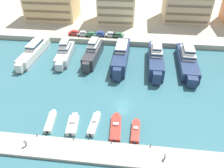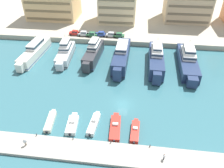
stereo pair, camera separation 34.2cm
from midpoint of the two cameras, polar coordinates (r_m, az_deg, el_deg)
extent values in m
plane|color=#336670|center=(54.30, 2.99, -5.32)|extent=(400.00, 400.00, 0.00)
cube|color=#ADA38E|center=(114.09, 5.91, 17.90)|extent=(180.00, 70.00, 1.83)
cube|color=#9E998E|center=(43.89, 1.33, -17.90)|extent=(120.00, 5.16, 0.61)
cube|color=silver|center=(78.03, -19.34, 7.80)|extent=(4.54, 18.36, 3.16)
cube|color=silver|center=(70.62, -22.78, 4.00)|extent=(2.12, 1.95, 2.68)
cube|color=#334C7F|center=(78.48, -19.20, 7.14)|extent=(4.58, 18.54, 0.24)
cube|color=white|center=(78.07, -19.26, 9.84)|extent=(3.24, 7.77, 1.69)
cube|color=#233342|center=(78.00, -19.29, 9.95)|extent=(3.28, 7.85, 0.61)
cylinder|color=silver|center=(78.29, -19.15, 11.36)|extent=(0.16, 0.16, 1.80)
cube|color=silver|center=(85.89, -16.50, 10.41)|extent=(3.19, 1.04, 0.20)
cube|color=silver|center=(74.56, -11.89, 7.66)|extent=(4.99, 14.28, 2.84)
cube|color=silver|center=(67.90, -13.34, 4.54)|extent=(2.33, 2.14, 2.41)
cube|color=black|center=(74.99, -11.80, 7.04)|extent=(5.04, 14.43, 0.24)
cube|color=white|center=(74.50, -11.91, 9.51)|extent=(3.52, 6.10, 1.50)
cube|color=#233342|center=(74.44, -11.93, 9.62)|extent=(3.57, 6.16, 0.54)
cube|color=white|center=(73.89, -12.05, 10.51)|extent=(2.75, 4.76, 1.37)
cube|color=#233342|center=(73.84, -12.06, 10.61)|extent=(2.78, 4.81, 0.49)
cylinder|color=silver|center=(74.03, -12.05, 11.91)|extent=(0.16, 0.16, 1.80)
cube|color=silver|center=(81.30, -10.67, 9.76)|extent=(3.44, 1.14, 0.20)
cube|color=#333338|center=(72.38, -4.69, 7.82)|extent=(4.70, 15.62, 3.68)
cube|color=#333338|center=(65.22, -6.57, 4.40)|extent=(2.17, 2.00, 3.13)
cube|color=#334C7F|center=(72.95, -4.65, 6.99)|extent=(4.74, 15.78, 0.24)
cube|color=white|center=(72.23, -4.56, 10.04)|extent=(3.32, 6.65, 1.44)
cube|color=#233342|center=(72.16, -4.56, 10.14)|extent=(3.36, 6.71, 0.52)
cube|color=white|center=(71.66, -4.61, 11.00)|extent=(2.59, 5.18, 1.23)
cube|color=#233342|center=(71.61, -4.61, 11.09)|extent=(2.62, 5.24, 0.44)
cylinder|color=silver|center=(71.90, -4.47, 12.41)|extent=(0.16, 0.16, 1.80)
cube|color=#333338|center=(79.79, -3.18, 10.01)|extent=(3.23, 1.10, 0.20)
cube|color=navy|center=(69.98, 2.61, 7.16)|extent=(4.65, 19.08, 4.32)
cube|color=navy|center=(61.01, 1.54, 2.60)|extent=(2.36, 2.16, 3.67)
cube|color=black|center=(70.67, 2.58, 6.16)|extent=(4.70, 19.27, 0.24)
cube|color=white|center=(69.90, 2.81, 9.82)|extent=(3.47, 8.05, 1.55)
cube|color=#233342|center=(69.83, 2.81, 9.94)|extent=(3.51, 8.13, 0.56)
cylinder|color=silver|center=(70.27, 2.96, 11.47)|extent=(0.16, 0.16, 1.80)
cube|color=navy|center=(79.24, 3.40, 9.95)|extent=(3.59, 0.98, 0.20)
cube|color=navy|center=(69.55, 11.55, 6.10)|extent=(4.50, 18.49, 4.05)
cube|color=navy|center=(60.84, 11.80, 1.49)|extent=(2.36, 2.15, 3.44)
cube|color=#334C7F|center=(70.19, 11.42, 5.17)|extent=(4.54, 18.67, 0.24)
cube|color=white|center=(69.49, 11.78, 8.62)|extent=(3.41, 7.79, 1.43)
cube|color=#233342|center=(69.43, 11.80, 8.73)|extent=(3.45, 7.87, 0.51)
cube|color=white|center=(68.92, 11.91, 9.58)|extent=(2.66, 6.07, 1.18)
cube|color=#233342|center=(68.87, 11.93, 9.67)|extent=(2.69, 6.13, 0.42)
cylinder|color=silver|center=(69.35, 12.04, 11.10)|extent=(0.16, 0.16, 1.80)
cube|color=navy|center=(78.51, 11.28, 8.98)|extent=(3.61, 0.95, 0.20)
cube|color=navy|center=(72.17, 19.19, 5.47)|extent=(5.67, 20.05, 3.10)
cube|color=navy|center=(62.88, 20.35, 0.50)|extent=(2.82, 2.58, 2.63)
cube|color=#192347|center=(72.66, 19.04, 4.79)|extent=(5.73, 20.25, 0.24)
cube|color=white|center=(72.43, 19.41, 7.61)|extent=(4.17, 8.49, 1.46)
cube|color=#233342|center=(72.37, 19.43, 7.71)|extent=(4.22, 8.57, 0.52)
cube|color=white|center=(71.80, 19.64, 8.62)|extent=(3.25, 6.62, 1.45)
cube|color=#233342|center=(71.74, 19.66, 8.73)|extent=(3.29, 6.69, 0.52)
cylinder|color=silver|center=(72.25, 19.77, 10.21)|extent=(0.16, 0.16, 1.80)
cube|color=navy|center=(81.58, 18.26, 8.69)|extent=(4.25, 1.05, 0.20)
cube|color=beige|center=(51.10, -15.63, -9.45)|extent=(2.17, 6.11, 0.94)
cube|color=beige|center=(53.36, -14.81, -6.95)|extent=(0.91, 0.78, 0.80)
cube|color=black|center=(48.92, -16.54, -11.94)|extent=(0.39, 0.32, 0.60)
cube|color=white|center=(49.26, -10.14, -10.52)|extent=(2.65, 5.43, 0.97)
cube|color=white|center=(51.37, -9.53, -8.05)|extent=(1.29, 1.09, 0.83)
cube|color=silver|center=(49.00, -10.15, -9.58)|extent=(1.25, 0.70, 0.52)
cube|color=#283847|center=(49.13, -10.10, -9.28)|extent=(1.10, 0.18, 0.31)
cube|color=black|center=(47.31, -10.78, -12.84)|extent=(0.38, 0.31, 0.60)
cube|color=white|center=(48.77, -4.60, -10.45)|extent=(2.09, 6.27, 1.06)
cube|color=white|center=(51.07, -3.58, -7.76)|extent=(0.94, 0.79, 0.90)
cube|color=silver|center=(48.49, -4.50, -9.40)|extent=(0.93, 0.67, 0.57)
cube|color=#283847|center=(48.62, -4.42, -9.10)|extent=(0.81, 0.14, 0.34)
cube|color=black|center=(46.57, -5.70, -13.15)|extent=(0.38, 0.31, 0.60)
cube|color=red|center=(48.00, 1.05, -11.43)|extent=(2.55, 7.10, 0.87)
cube|color=red|center=(50.75, 1.30, -8.17)|extent=(1.25, 1.04, 0.74)
cube|color=silver|center=(47.87, 1.09, -10.43)|extent=(1.23, 0.66, 0.47)
cube|color=#283847|center=(48.01, 1.11, -10.13)|extent=(1.09, 0.14, 0.28)
cube|color=black|center=(45.47, 0.78, -14.70)|extent=(0.37, 0.30, 0.60)
cube|color=red|center=(47.39, 6.23, -12.35)|extent=(1.91, 5.82, 1.05)
cube|color=red|center=(49.61, 6.50, -9.60)|extent=(0.97, 0.80, 0.90)
cube|color=silver|center=(47.15, 6.32, -11.38)|extent=(0.96, 0.63, 0.38)
cube|color=#283847|center=(47.30, 6.35, -11.08)|extent=(0.86, 0.11, 0.23)
cube|color=black|center=(45.28, 5.96, -15.08)|extent=(0.37, 0.29, 0.60)
cube|color=red|center=(87.08, -9.59, 12.96)|extent=(4.12, 1.76, 0.80)
cube|color=red|center=(86.76, -9.55, 13.41)|extent=(2.12, 1.59, 0.68)
cube|color=#1E2833|center=(86.76, -9.55, 13.41)|extent=(2.08, 1.60, 0.37)
cylinder|color=black|center=(86.88, -10.60, 12.51)|extent=(0.64, 0.23, 0.64)
cylinder|color=black|center=(88.37, -10.28, 12.95)|extent=(0.64, 0.23, 0.64)
cylinder|color=black|center=(86.11, -8.84, 12.48)|extent=(0.64, 0.23, 0.64)
cylinder|color=black|center=(87.61, -8.55, 12.92)|extent=(0.64, 0.23, 0.64)
cube|color=#B7BCC1|center=(85.84, -7.37, 12.82)|extent=(4.13, 1.78, 0.80)
cube|color=#B7BCC1|center=(85.53, -7.31, 13.28)|extent=(2.13, 1.60, 0.68)
cube|color=#1E2833|center=(85.53, -7.31, 13.28)|extent=(2.09, 1.62, 0.37)
cylinder|color=black|center=(85.55, -8.37, 12.36)|extent=(0.64, 0.23, 0.64)
cylinder|color=black|center=(87.06, -8.12, 12.81)|extent=(0.64, 0.23, 0.64)
cylinder|color=black|center=(84.95, -6.56, 12.34)|extent=(0.64, 0.23, 0.64)
cylinder|color=black|center=(86.48, -6.34, 12.79)|extent=(0.64, 0.23, 0.64)
cube|color=#2D6642|center=(84.78, -5.15, 12.67)|extent=(4.20, 1.97, 0.80)
cube|color=#2D6642|center=(84.46, -5.07, 13.13)|extent=(2.20, 1.70, 0.68)
cube|color=#1E2833|center=(84.46, -5.07, 13.13)|extent=(2.16, 1.71, 0.37)
cylinder|color=black|center=(84.55, -6.19, 12.25)|extent=(0.65, 0.26, 0.64)
cylinder|color=black|center=(86.05, -5.87, 12.70)|extent=(0.65, 0.26, 0.64)
cylinder|color=black|center=(83.85, -4.38, 12.14)|extent=(0.65, 0.26, 0.64)
cylinder|color=black|center=(85.35, -4.09, 12.60)|extent=(0.65, 0.26, 0.64)
cube|color=#28428E|center=(84.95, -2.81, 12.82)|extent=(4.17, 1.88, 0.80)
cube|color=#28428E|center=(84.63, -2.73, 13.28)|extent=(2.17, 1.65, 0.68)
cube|color=#1E2833|center=(84.63, -2.73, 13.28)|extent=(2.13, 1.67, 0.37)
cylinder|color=black|center=(84.63, -3.84, 12.40)|extent=(0.65, 0.25, 0.64)
cylinder|color=black|center=(86.15, -3.59, 12.84)|extent=(0.65, 0.25, 0.64)
cylinder|color=black|center=(84.08, -2.01, 12.29)|extent=(0.65, 0.25, 0.64)
cylinder|color=black|center=(85.61, -1.78, 12.74)|extent=(0.65, 0.25, 0.64)
cube|color=#B7BCC1|center=(84.30, -0.23, 12.68)|extent=(4.12, 1.76, 0.80)
cube|color=#B7BCC1|center=(83.99, -0.12, 13.13)|extent=(2.12, 1.59, 0.68)
cube|color=#1E2833|center=(83.99, -0.12, 13.13)|extent=(2.08, 1.61, 0.37)
cylinder|color=black|center=(83.87, -1.24, 12.25)|extent=(0.64, 0.23, 0.64)
cylinder|color=black|center=(85.41, -1.06, 12.70)|extent=(0.64, 0.23, 0.64)
cylinder|color=black|center=(83.52, 0.63, 12.15)|extent=(0.64, 0.23, 0.64)
cylinder|color=black|center=(85.07, 0.78, 12.60)|extent=(0.64, 0.23, 0.64)
cube|color=#2D6642|center=(83.82, 1.91, 12.52)|extent=(4.18, 1.90, 0.80)
cube|color=#2D6642|center=(83.52, 2.02, 12.98)|extent=(2.17, 1.66, 0.68)
cube|color=#1E2833|center=(83.52, 2.02, 12.98)|extent=(2.13, 1.67, 0.37)
cylinder|color=black|center=(83.39, 0.88, 12.11)|extent=(0.65, 0.25, 0.64)
cylinder|color=black|center=(84.93, 1.06, 12.56)|extent=(0.65, 0.25, 0.64)
cylinder|color=black|center=(83.05, 2.76, 11.96)|extent=(0.65, 0.25, 0.64)
cylinder|color=black|center=(84.60, 2.91, 12.42)|extent=(0.65, 0.25, 0.64)
cube|color=#7B6748|center=(101.41, -16.02, 15.98)|extent=(19.82, 0.24, 0.90)
cube|color=#7B6748|center=(100.41, -16.34, 17.74)|extent=(19.82, 0.24, 0.90)
cube|color=#7B6748|center=(99.51, -16.67, 19.54)|extent=(19.82, 0.24, 0.90)
cube|color=#7E7359|center=(93.99, 1.13, 15.69)|extent=(14.11, 0.24, 0.90)
cube|color=#7E7359|center=(92.99, 1.16, 17.43)|extent=(14.11, 0.24, 0.90)
cube|color=#7E7359|center=(92.08, 1.18, 19.22)|extent=(14.11, 0.24, 0.90)
cube|color=#7E7359|center=(91.26, 1.21, 21.04)|extent=(14.11, 0.24, 0.90)
cube|color=#6D5F4B|center=(99.92, 19.17, 15.06)|extent=(17.18, 0.24, 0.90)
cube|color=#6D5F4B|center=(98.95, 19.53, 16.74)|extent=(17.18, 0.24, 0.90)
cube|color=#6D5F4B|center=(98.08, 19.91, 18.45)|extent=(17.18, 0.24, 0.90)
cylinder|color=#282D3D|center=(43.65, 13.66, -18.33)|extent=(0.12, 0.12, 0.75)
cylinder|color=#282D3D|center=(43.72, 13.56, -18.19)|extent=(0.12, 0.12, 0.75)
cube|color=silver|center=(43.16, 13.74, -17.74)|extent=(0.36, 0.47, 0.58)
cylinder|color=silver|center=(43.07, 13.89, -18.03)|extent=(0.09, 0.09, 0.58)
cylinder|color=silver|center=(43.31, 13.57, -17.53)|extent=(0.09, 0.09, 0.58)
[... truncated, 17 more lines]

